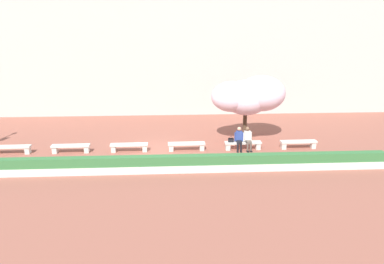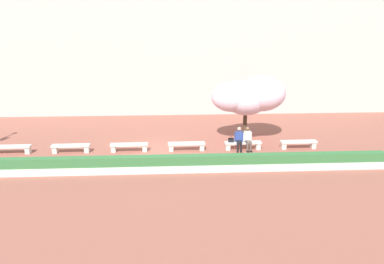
{
  "view_description": "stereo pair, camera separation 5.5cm",
  "coord_description": "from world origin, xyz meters",
  "px_view_note": "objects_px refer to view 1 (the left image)",
  "views": [
    {
      "loc": [
        0.72,
        -19.49,
        6.66
      ],
      "look_at": [
        1.88,
        0.2,
        1.0
      ],
      "focal_mm": 35.0,
      "sensor_mm": 36.0,
      "label": 1
    },
    {
      "loc": [
        0.78,
        -19.5,
        6.66
      ],
      "look_at": [
        1.88,
        0.2,
        1.0
      ],
      "focal_mm": 35.0,
      "sensor_mm": 36.0,
      "label": 2
    }
  ],
  "objects_px": {
    "person_seated_right": "(248,138)",
    "person_seated_left": "(239,138)",
    "stone_bench_near_west": "(71,147)",
    "stone_bench_near_east": "(187,145)",
    "stone_bench_center": "(129,146)",
    "stone_bench_east_end": "(243,144)",
    "cherry_tree_main": "(249,96)",
    "stone_bench_far_east": "(298,143)",
    "stone_bench_west_end": "(11,148)",
    "handbag": "(231,140)"
  },
  "relations": [
    {
      "from": "stone_bench_center",
      "to": "stone_bench_far_east",
      "type": "bearing_deg",
      "value": 0.0
    },
    {
      "from": "stone_bench_near_west",
      "to": "cherry_tree_main",
      "type": "height_order",
      "value": "cherry_tree_main"
    },
    {
      "from": "stone_bench_near_west",
      "to": "stone_bench_center",
      "type": "bearing_deg",
      "value": 0.0
    },
    {
      "from": "stone_bench_center",
      "to": "stone_bench_west_end",
      "type": "bearing_deg",
      "value": 180.0
    },
    {
      "from": "stone_bench_center",
      "to": "stone_bench_far_east",
      "type": "height_order",
      "value": "same"
    },
    {
      "from": "stone_bench_near_east",
      "to": "person_seated_left",
      "type": "xyz_separation_m",
      "value": [
        2.89,
        -0.05,
        0.39
      ]
    },
    {
      "from": "stone_bench_center",
      "to": "stone_bench_near_east",
      "type": "xyz_separation_m",
      "value": [
        3.13,
        0.0,
        0.0
      ]
    },
    {
      "from": "stone_bench_east_end",
      "to": "handbag",
      "type": "distance_m",
      "value": 0.73
    },
    {
      "from": "stone_bench_center",
      "to": "stone_bench_far_east",
      "type": "xyz_separation_m",
      "value": [
        9.38,
        0.0,
        0.0
      ]
    },
    {
      "from": "stone_bench_near_east",
      "to": "person_seated_left",
      "type": "bearing_deg",
      "value": -1.06
    },
    {
      "from": "stone_bench_west_end",
      "to": "stone_bench_near_west",
      "type": "relative_size",
      "value": 1.0
    },
    {
      "from": "stone_bench_near_east",
      "to": "handbag",
      "type": "relative_size",
      "value": 6.0
    },
    {
      "from": "handbag",
      "to": "cherry_tree_main",
      "type": "height_order",
      "value": "cherry_tree_main"
    },
    {
      "from": "stone_bench_center",
      "to": "person_seated_left",
      "type": "distance_m",
      "value": 6.03
    },
    {
      "from": "stone_bench_west_end",
      "to": "person_seated_left",
      "type": "bearing_deg",
      "value": -0.25
    },
    {
      "from": "stone_bench_near_west",
      "to": "cherry_tree_main",
      "type": "distance_m",
      "value": 10.33
    },
    {
      "from": "stone_bench_near_west",
      "to": "person_seated_right",
      "type": "height_order",
      "value": "person_seated_right"
    },
    {
      "from": "person_seated_right",
      "to": "person_seated_left",
      "type": "bearing_deg",
      "value": -179.96
    },
    {
      "from": "person_seated_left",
      "to": "cherry_tree_main",
      "type": "height_order",
      "value": "cherry_tree_main"
    },
    {
      "from": "stone_bench_east_end",
      "to": "person_seated_right",
      "type": "distance_m",
      "value": 0.46
    },
    {
      "from": "stone_bench_west_end",
      "to": "stone_bench_near_west",
      "type": "distance_m",
      "value": 3.13
    },
    {
      "from": "stone_bench_near_west",
      "to": "handbag",
      "type": "distance_m",
      "value": 8.71
    },
    {
      "from": "stone_bench_west_end",
      "to": "handbag",
      "type": "distance_m",
      "value": 11.83
    },
    {
      "from": "stone_bench_near_west",
      "to": "stone_bench_east_end",
      "type": "distance_m",
      "value": 9.38
    },
    {
      "from": "stone_bench_west_end",
      "to": "handbag",
      "type": "relative_size",
      "value": 6.0
    },
    {
      "from": "stone_bench_far_east",
      "to": "person_seated_right",
      "type": "relative_size",
      "value": 1.58
    },
    {
      "from": "stone_bench_west_end",
      "to": "handbag",
      "type": "height_order",
      "value": "handbag"
    },
    {
      "from": "stone_bench_east_end",
      "to": "stone_bench_far_east",
      "type": "bearing_deg",
      "value": 0.0
    },
    {
      "from": "stone_bench_near_east",
      "to": "person_seated_right",
      "type": "xyz_separation_m",
      "value": [
        3.37,
        -0.05,
        0.39
      ]
    },
    {
      "from": "stone_bench_west_end",
      "to": "cherry_tree_main",
      "type": "distance_m",
      "value": 13.36
    },
    {
      "from": "stone_bench_near_west",
      "to": "person_seated_right",
      "type": "distance_m",
      "value": 9.63
    },
    {
      "from": "stone_bench_west_end",
      "to": "person_seated_right",
      "type": "height_order",
      "value": "person_seated_right"
    },
    {
      "from": "stone_bench_near_east",
      "to": "person_seated_left",
      "type": "relative_size",
      "value": 1.58
    },
    {
      "from": "stone_bench_far_east",
      "to": "handbag",
      "type": "bearing_deg",
      "value": -179.76
    },
    {
      "from": "person_seated_left",
      "to": "person_seated_right",
      "type": "bearing_deg",
      "value": 0.04
    },
    {
      "from": "stone_bench_east_end",
      "to": "cherry_tree_main",
      "type": "distance_m",
      "value": 2.92
    },
    {
      "from": "stone_bench_center",
      "to": "stone_bench_far_east",
      "type": "distance_m",
      "value": 9.38
    },
    {
      "from": "stone_bench_near_east",
      "to": "person_seated_left",
      "type": "height_order",
      "value": "person_seated_left"
    },
    {
      "from": "stone_bench_near_east",
      "to": "stone_bench_near_west",
      "type": "bearing_deg",
      "value": 180.0
    },
    {
      "from": "stone_bench_near_east",
      "to": "cherry_tree_main",
      "type": "distance_m",
      "value": 4.66
    },
    {
      "from": "stone_bench_near_east",
      "to": "stone_bench_east_end",
      "type": "bearing_deg",
      "value": 0.0
    },
    {
      "from": "stone_bench_near_west",
      "to": "person_seated_right",
      "type": "xyz_separation_m",
      "value": [
        9.62,
        -0.05,
        0.39
      ]
    },
    {
      "from": "cherry_tree_main",
      "to": "handbag",
      "type": "bearing_deg",
      "value": -128.15
    },
    {
      "from": "person_seated_right",
      "to": "cherry_tree_main",
      "type": "relative_size",
      "value": 0.3
    },
    {
      "from": "handbag",
      "to": "stone_bench_east_end",
      "type": "bearing_deg",
      "value": 1.34
    },
    {
      "from": "stone_bench_near_east",
      "to": "person_seated_right",
      "type": "height_order",
      "value": "person_seated_right"
    },
    {
      "from": "stone_bench_center",
      "to": "stone_bench_east_end",
      "type": "distance_m",
      "value": 6.26
    },
    {
      "from": "stone_bench_near_east",
      "to": "cherry_tree_main",
      "type": "bearing_deg",
      "value": 22.73
    },
    {
      "from": "stone_bench_near_west",
      "to": "stone_bench_near_east",
      "type": "bearing_deg",
      "value": 0.0
    },
    {
      "from": "handbag",
      "to": "stone_bench_near_west",
      "type": "bearing_deg",
      "value": 179.9
    }
  ]
}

